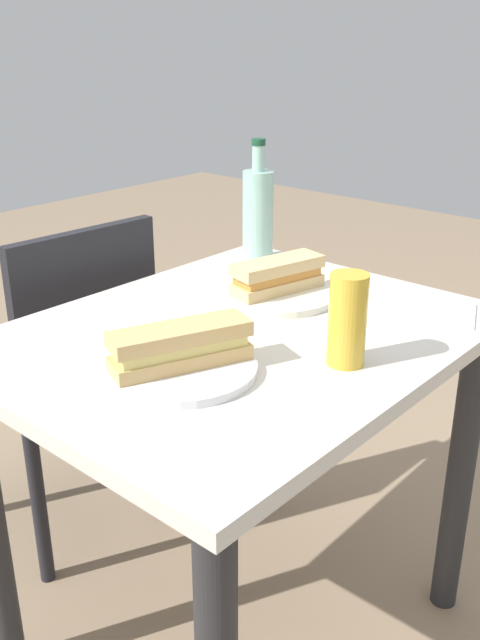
# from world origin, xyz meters

# --- Properties ---
(ground_plane) EXTENTS (8.00, 8.00, 0.00)m
(ground_plane) POSITION_xyz_m (0.00, 0.00, 0.00)
(ground_plane) COLOR #8C755B
(dining_table) EXTENTS (0.91, 0.73, 0.75)m
(dining_table) POSITION_xyz_m (0.00, 0.00, 0.61)
(dining_table) COLOR beige
(dining_table) RESTS_ON ground
(chair_far) EXTENTS (0.42, 0.42, 0.86)m
(chair_far) POSITION_xyz_m (-0.00, 0.56, 0.50)
(chair_far) COLOR black
(chair_far) RESTS_ON ground
(plate_near) EXTENTS (0.25, 0.25, 0.01)m
(plate_near) POSITION_xyz_m (0.18, 0.06, 0.76)
(plate_near) COLOR silver
(plate_near) RESTS_ON dining_table
(baguette_sandwich_near) EXTENTS (0.21, 0.11, 0.07)m
(baguette_sandwich_near) POSITION_xyz_m (0.18, 0.06, 0.80)
(baguette_sandwich_near) COLOR #DBB77A
(baguette_sandwich_near) RESTS_ON plate_near
(knife_near) EXTENTS (0.18, 0.01, 0.01)m
(knife_near) POSITION_xyz_m (0.18, 0.11, 0.77)
(knife_near) COLOR silver
(knife_near) RESTS_ON plate_near
(plate_far) EXTENTS (0.25, 0.25, 0.01)m
(plate_far) POSITION_xyz_m (-0.20, -0.05, 0.76)
(plate_far) COLOR white
(plate_far) RESTS_ON dining_table
(baguette_sandwich_far) EXTENTS (0.24, 0.15, 0.07)m
(baguette_sandwich_far) POSITION_xyz_m (-0.20, -0.05, 0.80)
(baguette_sandwich_far) COLOR tan
(baguette_sandwich_far) RESTS_ON plate_far
(knife_far) EXTENTS (0.16, 0.10, 0.01)m
(knife_far) POSITION_xyz_m (-0.19, 0.01, 0.77)
(knife_far) COLOR silver
(knife_far) RESTS_ON plate_far
(water_bottle) EXTENTS (0.07, 0.07, 0.29)m
(water_bottle) POSITION_xyz_m (0.36, 0.26, 0.87)
(water_bottle) COLOR #99C6B7
(water_bottle) RESTS_ON dining_table
(beer_glass) EXTENTS (0.06, 0.06, 0.16)m
(beer_glass) POSITION_xyz_m (0.01, -0.23, 0.83)
(beer_glass) COLOR gold
(beer_glass) RESTS_ON dining_table
(paper_napkin) EXTENTS (0.18, 0.18, 0.00)m
(paper_napkin) POSITION_xyz_m (0.33, -0.24, 0.75)
(paper_napkin) COLOR white
(paper_napkin) RESTS_ON dining_table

